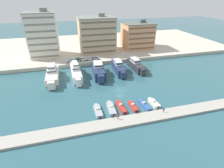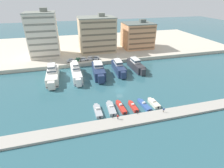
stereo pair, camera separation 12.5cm
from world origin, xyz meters
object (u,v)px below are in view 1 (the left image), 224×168
object	(u,v)px
yacht_white_left	(76,72)
yacht_navy_mid_left	(98,71)
car_silver_far_left	(71,60)
pedestrian_mid_deck	(118,116)
yacht_ivory_far_left	(53,75)
motorboat_grey_far_left	(98,111)
motorboat_red_center_left	(133,106)
yacht_navy_center_left	(119,68)
pedestrian_near_edge	(164,109)
motorboat_cream_center_right	(154,103)
motorboat_grey_left	(111,108)
car_green_left	(78,60)
car_white_center_left	(90,58)
motorboat_blue_center	(144,105)
motorboat_red_mid_left	(121,107)
yacht_charcoal_center	(136,65)
car_white_mid_left	(83,59)
car_silver_center	(96,58)

from	to	relation	value
yacht_white_left	yacht_navy_mid_left	distance (m)	10.26
yacht_navy_mid_left	car_silver_far_left	xyz separation A→B (m)	(-11.70, 16.22, 0.41)
pedestrian_mid_deck	yacht_ivory_far_left	bearing A→B (deg)	119.59
motorboat_grey_far_left	pedestrian_mid_deck	bearing A→B (deg)	-49.59
motorboat_grey_far_left	motorboat_red_center_left	bearing A→B (deg)	-3.23
yacht_navy_center_left	pedestrian_near_edge	world-z (taller)	yacht_navy_center_left
motorboat_cream_center_right	motorboat_grey_left	bearing A→B (deg)	176.74
motorboat_grey_far_left	car_green_left	bearing A→B (deg)	92.90
car_silver_far_left	car_white_center_left	bearing A→B (deg)	3.80
yacht_navy_mid_left	motorboat_blue_center	bearing A→B (deg)	-70.20
motorboat_grey_left	motorboat_cream_center_right	distance (m)	15.10
motorboat_grey_left	yacht_white_left	bearing A→B (deg)	107.29
yacht_navy_mid_left	motorboat_red_mid_left	bearing A→B (deg)	-85.49
yacht_charcoal_center	motorboat_red_mid_left	world-z (taller)	yacht_charcoal_center
yacht_ivory_far_left	yacht_navy_center_left	world-z (taller)	yacht_ivory_far_left
yacht_white_left	motorboat_blue_center	bearing A→B (deg)	-55.24
motorboat_red_center_left	car_white_mid_left	xyz separation A→B (m)	(-11.35, 45.07, 2.29)
motorboat_red_mid_left	yacht_charcoal_center	bearing A→B (deg)	60.06
motorboat_grey_far_left	car_white_center_left	xyz separation A→B (m)	(4.40, 44.82, 2.32)
yacht_charcoal_center	yacht_navy_mid_left	bearing A→B (deg)	-173.54
motorboat_blue_center	car_white_mid_left	world-z (taller)	car_white_mid_left
car_silver_far_left	yacht_white_left	bearing A→B (deg)	-84.40
motorboat_cream_center_right	car_white_center_left	xyz separation A→B (m)	(-15.15, 45.52, 2.28)
yacht_navy_center_left	motorboat_blue_center	xyz separation A→B (m)	(0.07, -29.93, -1.82)
yacht_white_left	motorboat_grey_left	size ratio (longest dim) A/B	2.61
motorboat_cream_center_right	car_silver_center	distance (m)	46.84
pedestrian_mid_deck	pedestrian_near_edge	bearing A→B (deg)	-1.57
car_green_left	car_white_center_left	size ratio (longest dim) A/B	1.01
motorboat_grey_far_left	motorboat_cream_center_right	xyz separation A→B (m)	(19.54, -0.71, 0.03)
yacht_navy_center_left	car_silver_far_left	distance (m)	26.42
car_green_left	car_white_center_left	world-z (taller)	same
motorboat_red_mid_left	pedestrian_mid_deck	size ratio (longest dim) A/B	4.54
motorboat_grey_left	yacht_ivory_far_left	bearing A→B (deg)	123.76
motorboat_red_mid_left	motorboat_blue_center	distance (m)	8.09
motorboat_blue_center	pedestrian_mid_deck	xyz separation A→B (m)	(-10.97, -5.31, 1.30)
yacht_white_left	yacht_ivory_far_left	bearing A→B (deg)	-179.44
motorboat_red_center_left	car_white_mid_left	world-z (taller)	car_white_mid_left
yacht_white_left	car_silver_center	xyz separation A→B (m)	(11.90, 15.56, 0.38)
motorboat_red_center_left	motorboat_cream_center_right	size ratio (longest dim) A/B	1.02
car_silver_far_left	car_silver_center	bearing A→B (deg)	1.48
yacht_navy_mid_left	yacht_navy_center_left	bearing A→B (deg)	8.08
pedestrian_near_edge	pedestrian_mid_deck	distance (m)	15.02
motorboat_red_mid_left	pedestrian_mid_deck	xyz separation A→B (m)	(-2.90, -6.00, 1.22)
yacht_white_left	car_green_left	bearing A→B (deg)	81.76
motorboat_red_mid_left	pedestrian_mid_deck	distance (m)	6.77
yacht_ivory_far_left	yacht_navy_center_left	xyz separation A→B (m)	(30.60, 0.54, -0.15)
motorboat_grey_left	motorboat_grey_far_left	bearing A→B (deg)	-178.03
car_green_left	pedestrian_near_edge	xyz separation A→B (m)	(22.27, -50.68, -1.15)
motorboat_red_mid_left	car_silver_center	world-z (taller)	car_silver_center
yacht_white_left	motorboat_grey_left	bearing A→B (deg)	-72.71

